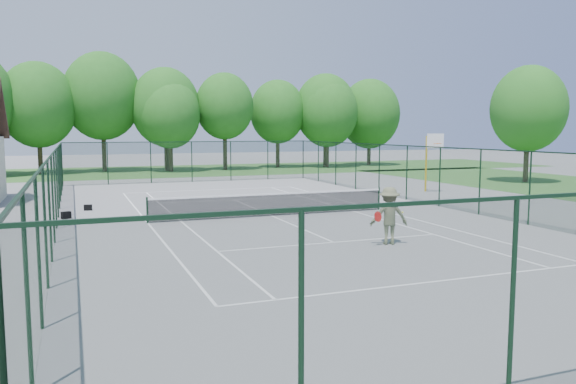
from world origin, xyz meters
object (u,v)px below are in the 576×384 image
at_px(sports_bag_a, 66,215).
at_px(tennis_net, 272,203).
at_px(tennis_player, 389,216).
at_px(basketball_goal, 431,151).

bearing_deg(sports_bag_a, tennis_net, -38.06).
bearing_deg(tennis_player, basketball_goal, 50.14).
bearing_deg(tennis_player, sports_bag_a, 136.25).
xyz_separation_m(basketball_goal, sports_bag_a, (-21.12, -3.11, -2.41)).
distance_m(sports_bag_a, tennis_player, 14.28).
bearing_deg(basketball_goal, tennis_player, -129.86).
bearing_deg(tennis_net, tennis_player, -77.53).
distance_m(basketball_goal, tennis_player, 16.97).
distance_m(basketball_goal, sports_bag_a, 21.48).
height_order(basketball_goal, tennis_player, basketball_goal).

